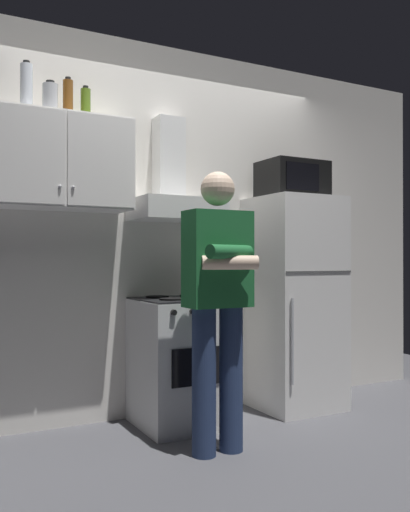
% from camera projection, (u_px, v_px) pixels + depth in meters
% --- Properties ---
extents(ground_plane, '(7.00, 7.00, 0.00)m').
position_uv_depth(ground_plane, '(205.00, 434.00, 3.52)').
color(ground_plane, '#4C4C51').
extents(back_wall_tiled, '(4.80, 0.10, 2.70)m').
position_uv_depth(back_wall_tiled, '(168.00, 230.00, 4.06)').
color(back_wall_tiled, silver).
rests_on(back_wall_tiled, ground_plane).
extents(upper_cabinet, '(0.90, 0.37, 0.60)m').
position_uv_depth(upper_cabinet, '(60.00, 162.00, 3.46)').
color(upper_cabinet, white).
extents(stove_oven, '(0.60, 0.62, 0.87)m').
position_uv_depth(stove_oven, '(182.00, 361.00, 3.72)').
color(stove_oven, silver).
rests_on(stove_oven, ground_plane).
extents(range_hood, '(0.60, 0.44, 0.75)m').
position_uv_depth(range_hood, '(174.00, 193.00, 3.84)').
color(range_hood, white).
extents(refrigerator, '(0.60, 0.62, 1.60)m').
position_uv_depth(refrigerator, '(294.00, 302.00, 4.16)').
color(refrigerator, white).
rests_on(refrigerator, ground_plane).
extents(microwave, '(0.48, 0.37, 0.28)m').
position_uv_depth(microwave, '(292.00, 180.00, 4.18)').
color(microwave, black).
rests_on(microwave, refrigerator).
extents(person_standing, '(0.38, 0.33, 1.64)m').
position_uv_depth(person_standing, '(218.00, 298.00, 3.16)').
color(person_standing, navy).
rests_on(person_standing, ground_plane).
extents(cooking_pot, '(0.32, 0.22, 0.13)m').
position_uv_depth(cooking_pot, '(207.00, 288.00, 3.67)').
color(cooking_pot, '#B7BABF').
rests_on(cooking_pot, stove_oven).
extents(bottle_canister_steel, '(0.09, 0.09, 0.20)m').
position_uv_depth(bottle_canister_steel, '(50.00, 98.00, 3.41)').
color(bottle_canister_steel, '#B2B5BA').
rests_on(bottle_canister_steel, upper_cabinet).
extents(bottle_vodka_clear, '(0.07, 0.07, 0.31)m').
position_uv_depth(bottle_vodka_clear, '(26.00, 87.00, 3.36)').
color(bottle_vodka_clear, silver).
rests_on(bottle_vodka_clear, upper_cabinet).
extents(bottle_beer_brown, '(0.07, 0.07, 0.26)m').
position_uv_depth(bottle_beer_brown, '(68.00, 98.00, 3.52)').
color(bottle_beer_brown, brown).
rests_on(bottle_beer_brown, upper_cabinet).
extents(bottle_olive_oil, '(0.07, 0.07, 0.22)m').
position_uv_depth(bottle_olive_oil, '(86.00, 104.00, 3.59)').
color(bottle_olive_oil, '#4C6B19').
rests_on(bottle_olive_oil, upper_cabinet).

